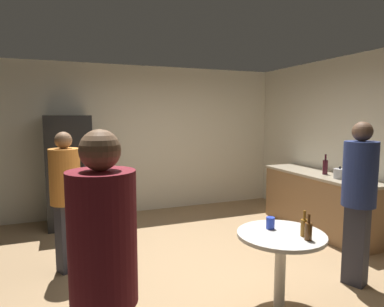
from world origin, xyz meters
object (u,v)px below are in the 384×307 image
object	(u,v)px
person_in_navy_shirt	(359,191)
foreground_table	(281,244)
person_in_orange_shirt	(66,191)
beer_bottle_brown	(308,231)
wine_bottle_on_counter	(325,167)
plastic_cup_blue	(270,223)
person_in_maroon_shirt	(104,271)
refrigerator	(69,171)
kettle	(340,174)
beer_bottle_amber	(304,227)

from	to	relation	value
person_in_navy_shirt	foreground_table	bearing A→B (deg)	-15.79
foreground_table	person_in_orange_shirt	distance (m)	2.41
beer_bottle_brown	person_in_navy_shirt	bearing A→B (deg)	19.82
wine_bottle_on_counter	person_in_navy_shirt	distance (m)	1.68
wine_bottle_on_counter	plastic_cup_blue	world-z (taller)	wine_bottle_on_counter
foreground_table	person_in_maroon_shirt	size ratio (longest dim) A/B	0.46
beer_bottle_brown	plastic_cup_blue	distance (m)	0.39
beer_bottle_brown	person_in_maroon_shirt	bearing A→B (deg)	-162.42
refrigerator	person_in_orange_shirt	size ratio (longest dim) A/B	1.11
foreground_table	wine_bottle_on_counter	bearing A→B (deg)	38.63
plastic_cup_blue	person_in_orange_shirt	size ratio (longest dim) A/B	0.07
refrigerator	kettle	bearing A→B (deg)	-30.25
wine_bottle_on_counter	person_in_maroon_shirt	world-z (taller)	person_in_maroon_shirt
plastic_cup_blue	person_in_navy_shirt	xyz separation A→B (m)	(1.07, -0.03, 0.23)
wine_bottle_on_counter	person_in_navy_shirt	bearing A→B (deg)	-121.63
wine_bottle_on_counter	plastic_cup_blue	size ratio (longest dim) A/B	2.82
person_in_navy_shirt	refrigerator	bearing A→B (deg)	-70.80
refrigerator	kettle	distance (m)	4.16
person_in_navy_shirt	person_in_maroon_shirt	size ratio (longest dim) A/B	1.00
person_in_orange_shirt	person_in_navy_shirt	bearing A→B (deg)	35.88
kettle	plastic_cup_blue	distance (m)	2.18
person_in_orange_shirt	wine_bottle_on_counter	bearing A→B (deg)	62.53
person_in_navy_shirt	person_in_orange_shirt	xyz separation A→B (m)	(-2.85, 1.45, -0.08)
person_in_navy_shirt	person_in_orange_shirt	distance (m)	3.20
kettle	beer_bottle_amber	bearing A→B (deg)	-142.52
kettle	foreground_table	distance (m)	2.25
refrigerator	beer_bottle_amber	size ratio (longest dim) A/B	7.83
kettle	person_in_orange_shirt	size ratio (longest dim) A/B	0.15
kettle	beer_bottle_brown	xyz separation A→B (m)	(-1.76, -1.42, -0.15)
refrigerator	person_in_orange_shirt	bearing A→B (deg)	-92.93
foreground_table	person_in_orange_shirt	size ratio (longest dim) A/B	0.49
refrigerator	person_in_navy_shirt	xyz separation A→B (m)	(2.76, -3.18, 0.12)
foreground_table	person_in_maroon_shirt	distance (m)	1.88
kettle	beer_bottle_amber	world-z (taller)	kettle
refrigerator	beer_bottle_brown	size ratio (longest dim) A/B	7.83
wine_bottle_on_counter	plastic_cup_blue	xyz separation A→B (m)	(-1.95, -1.40, -0.23)
person_in_maroon_shirt	wine_bottle_on_counter	bearing A→B (deg)	1.67
beer_bottle_brown	person_in_maroon_shirt	xyz separation A→B (m)	(-1.77, -0.56, 0.20)
wine_bottle_on_counter	person_in_navy_shirt	world-z (taller)	person_in_navy_shirt
kettle	person_in_navy_shirt	size ratio (longest dim) A/B	0.14
person_in_maroon_shirt	kettle	bearing A→B (deg)	-2.04
person_in_navy_shirt	wine_bottle_on_counter	bearing A→B (deg)	-143.45
foreground_table	person_in_navy_shirt	bearing A→B (deg)	6.03
kettle	beer_bottle_brown	distance (m)	2.27
kettle	beer_bottle_brown	size ratio (longest dim) A/B	1.06
beer_bottle_brown	person_in_maroon_shirt	world-z (taller)	person_in_maroon_shirt
person_in_navy_shirt	kettle	bearing A→B (deg)	-149.22
foreground_table	person_in_maroon_shirt	bearing A→B (deg)	-154.62
plastic_cup_blue	foreground_table	bearing A→B (deg)	-81.12
person_in_orange_shirt	plastic_cup_blue	bearing A→B (deg)	24.25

